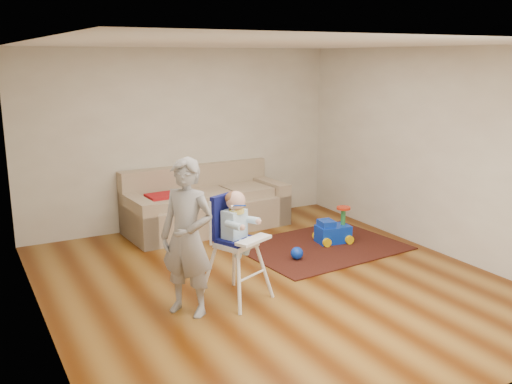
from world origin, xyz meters
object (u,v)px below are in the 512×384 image
sofa (207,199)px  adult (187,238)px  ride_on_toy (333,225)px  side_table (146,216)px  toy_ball (297,253)px  high_chair (236,248)px

sofa → adult: bearing=-121.1°
ride_on_toy → adult: adult is taller
side_table → adult: bearing=-99.1°
ride_on_toy → toy_ball: 0.92m
ride_on_toy → toy_ball: size_ratio=3.08×
adult → ride_on_toy: bearing=76.0°
sofa → toy_ball: sofa is taller
side_table → ride_on_toy: (2.18, -1.71, 0.01)m
side_table → high_chair: size_ratio=0.43×
high_chair → ride_on_toy: bearing=3.7°
side_table → toy_ball: bearing=-56.8°
toy_ball → adult: adult is taller
adult → side_table: bearing=133.8°
high_chair → toy_ball: bearing=6.2°
side_table → ride_on_toy: bearing=-38.1°
side_table → high_chair: bearing=-87.4°
toy_ball → high_chair: high_chair is taller
sofa → high_chair: high_chair is taller
ride_on_toy → toy_ball: (-0.83, -0.36, -0.17)m
high_chair → adult: size_ratio=0.75×
ride_on_toy → sofa: bearing=139.4°
sofa → toy_ball: bearing=-79.6°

